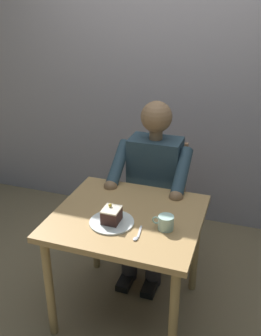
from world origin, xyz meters
TOP-DOWN VIEW (x-y plane):
  - ground_plane at (0.00, 0.00)m, footprint 14.00×14.00m
  - cafe_rear_panel at (0.00, -1.31)m, footprint 6.40×0.12m
  - dining_table at (0.00, 0.00)m, footprint 0.85×0.77m
  - chair at (0.00, -0.68)m, footprint 0.42×0.42m
  - seated_person at (0.00, -0.51)m, footprint 0.53×0.58m
  - dessert_plate at (0.05, 0.11)m, footprint 0.25×0.25m
  - cake_slice at (0.05, 0.11)m, footprint 0.09×0.11m
  - coffee_cup at (-0.24, 0.07)m, footprint 0.12×0.09m
  - dessert_spoon at (-0.12, 0.18)m, footprint 0.03×0.14m

SIDE VIEW (x-z plane):
  - ground_plane at x=0.00m, z-range 0.00..0.00m
  - chair at x=0.00m, z-range 0.04..0.94m
  - dining_table at x=0.00m, z-range 0.26..0.98m
  - seated_person at x=0.00m, z-range 0.03..1.27m
  - dessert_spoon at x=-0.12m, z-range 0.72..0.73m
  - dessert_plate at x=0.05m, z-range 0.72..0.73m
  - coffee_cup at x=-0.24m, z-range 0.72..0.80m
  - cake_slice at x=0.05m, z-range 0.72..0.82m
  - cafe_rear_panel at x=0.00m, z-range 0.00..3.00m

